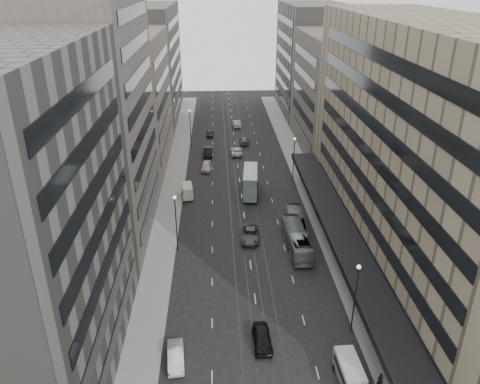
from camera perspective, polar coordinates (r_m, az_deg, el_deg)
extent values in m
plane|color=black|center=(55.18, 1.93, -13.49)|extent=(220.00, 220.00, 0.00)
cube|color=gray|center=(88.99, 7.64, 2.07)|extent=(4.00, 125.00, 0.15)
cube|color=gray|center=(87.89, -7.95, 1.75)|extent=(4.00, 125.00, 0.15)
cube|color=gray|center=(60.29, 22.35, 4.35)|extent=(15.00, 60.00, 30.00)
cube|color=black|center=(61.50, 12.61, -5.24)|extent=(4.40, 60.00, 0.50)
cube|color=#494440|center=(100.95, 11.99, 11.62)|extent=(15.00, 28.00, 24.00)
cube|color=#5D5954|center=(129.27, 8.76, 15.59)|extent=(15.00, 32.00, 28.00)
cube|color=#5D5954|center=(43.64, -26.23, -4.07)|extent=(15.00, 28.00, 30.00)
cube|color=#494440|center=(66.75, -18.24, 8.67)|extent=(15.00, 26.00, 34.00)
cube|color=#76685B|center=(93.34, -13.93, 10.69)|extent=(15.00, 28.00, 25.00)
cube|color=#5D5954|center=(124.97, -11.38, 15.09)|extent=(15.00, 38.00, 28.00)
cylinder|color=#262628|center=(50.54, 13.80, -12.72)|extent=(0.16, 0.16, 8.00)
sphere|color=silver|center=(48.20, 14.29, -8.84)|extent=(0.44, 0.44, 0.44)
cylinder|color=#262628|center=(84.86, 6.55, 3.83)|extent=(0.16, 0.16, 8.00)
sphere|color=silver|center=(83.49, 6.69, 6.46)|extent=(0.44, 0.44, 0.44)
cylinder|color=#262628|center=(63.09, -7.77, -4.01)|extent=(0.16, 0.16, 8.00)
sphere|color=silver|center=(61.23, -7.99, -0.65)|extent=(0.44, 0.44, 0.44)
cylinder|color=#262628|center=(102.80, -6.07, 7.63)|extent=(0.16, 0.16, 8.00)
sphere|color=silver|center=(101.67, -6.17, 9.83)|extent=(0.44, 0.44, 0.44)
imported|color=gray|center=(64.69, 6.89, -5.73)|extent=(2.83, 10.82, 2.99)
imported|color=gray|center=(68.60, 6.87, -3.94)|extent=(2.83, 10.00, 2.75)
cube|color=slate|center=(79.83, 1.26, 0.66)|extent=(3.00, 8.35, 2.09)
cube|color=slate|center=(79.05, 1.28, 1.95)|extent=(2.92, 8.02, 1.82)
cube|color=silver|center=(78.68, 1.28, 2.59)|extent=(3.00, 8.35, 0.11)
cylinder|color=black|center=(77.62, 0.38, -0.93)|extent=(0.33, 0.93, 0.91)
cylinder|color=black|center=(77.59, 2.06, -0.95)|extent=(0.33, 0.93, 0.91)
cylinder|color=black|center=(82.96, 0.51, 0.84)|extent=(0.33, 0.93, 0.91)
cylinder|color=black|center=(82.93, 2.08, 0.82)|extent=(0.33, 0.93, 0.91)
cube|color=slate|center=(47.15, 13.13, -20.92)|extent=(2.03, 4.56, 1.17)
cube|color=beige|center=(46.42, 13.26, -20.01)|extent=(1.99, 4.47, 0.92)
cylinder|color=black|center=(48.31, 11.38, -20.32)|extent=(0.21, 0.68, 0.67)
cylinder|color=black|center=(48.80, 13.65, -20.02)|extent=(0.21, 0.68, 0.67)
cube|color=beige|center=(79.44, -6.43, -0.13)|extent=(2.13, 3.88, 1.14)
cube|color=beige|center=(79.02, -6.46, 0.53)|extent=(2.08, 3.80, 0.89)
cylinder|color=black|center=(78.54, -6.94, -0.93)|extent=(0.24, 0.61, 0.59)
cylinder|color=black|center=(78.63, -5.73, -0.83)|extent=(0.24, 0.61, 0.59)
cylinder|color=black|center=(80.75, -7.06, -0.18)|extent=(0.24, 0.61, 0.59)
cylinder|color=black|center=(80.83, -5.89, -0.09)|extent=(0.24, 0.61, 0.59)
imported|color=black|center=(49.79, 2.72, -17.39)|extent=(1.93, 4.57, 1.54)
imported|color=silver|center=(48.39, -7.84, -19.24)|extent=(1.96, 4.55, 1.46)
imported|color=#4E4E50|center=(66.84, 1.27, -5.19)|extent=(3.13, 5.74, 1.53)
imported|color=beige|center=(90.61, -4.12, 3.16)|extent=(2.25, 4.92, 1.64)
imported|color=black|center=(98.03, -3.92, 4.89)|extent=(1.77, 5.08, 1.67)
imported|color=white|center=(98.63, -0.44, 4.99)|extent=(2.34, 5.02, 1.39)
imported|color=#5F5F61|center=(105.21, 0.51, 6.30)|extent=(2.31, 5.09, 1.45)
imported|color=#232426|center=(110.38, -3.68, 7.12)|extent=(1.64, 3.97, 1.35)
imported|color=#A79E8A|center=(117.46, -0.42, 8.35)|extent=(2.11, 5.12, 1.65)
imported|color=black|center=(47.27, 16.69, -21.16)|extent=(0.62, 0.41, 1.68)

